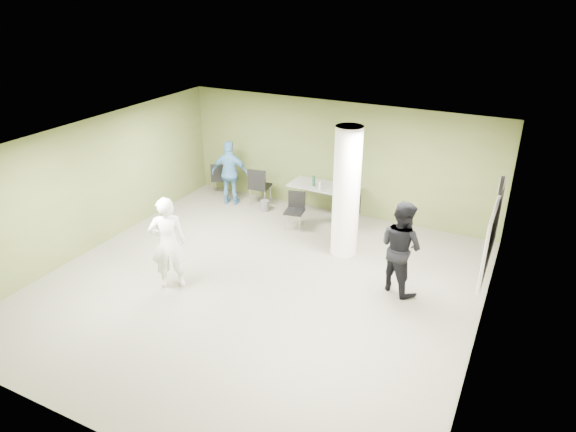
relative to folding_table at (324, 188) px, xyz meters
The scene contains 17 objects.
floor 3.63m from the folding_table, 87.70° to the right, with size 8.00×8.00×0.00m, color #575644.
ceiling 4.09m from the folding_table, 87.70° to the right, with size 8.00×8.00×0.00m, color white.
wall_back 0.80m from the folding_table, 72.63° to the left, with size 8.00×0.02×2.80m, color #4D5729.
wall_left 5.28m from the folding_table, 137.42° to the right, with size 0.02×8.00×2.80m, color #4D5729.
wall_right_cream 5.49m from the folding_table, 40.56° to the right, with size 0.02×8.00×2.80m, color beige.
column 2.03m from the folding_table, 53.52° to the right, with size 0.56×0.56×2.80m, color silver.
whiteboard 4.75m from the folding_table, 29.98° to the right, with size 0.05×2.30×1.30m.
wall_clock 4.96m from the folding_table, 29.97° to the right, with size 0.06×0.32×0.32m.
folding_table is the anchor object (origin of this frame).
wastebasket 1.62m from the folding_table, 165.90° to the right, with size 0.24×0.24×0.27m, color #4C4C4C.
chair_back_left 3.06m from the folding_table, behind, with size 0.60×0.60×0.91m.
chair_back_right 1.77m from the folding_table, behind, with size 0.57×0.57×1.01m.
chair_table_left 0.95m from the folding_table, 113.12° to the right, with size 0.50×0.50×0.86m.
chair_table_right 0.90m from the folding_table, 20.07° to the right, with size 0.56×0.56×0.87m.
woman_white 4.47m from the folding_table, 107.48° to the right, with size 0.67×0.44×1.85m, color silver.
man_black 3.55m from the folding_table, 43.51° to the right, with size 0.88×0.69×1.81m, color black.
man_blue 2.48m from the folding_table, behind, with size 0.99×0.41×1.69m, color teal.
Camera 1 is at (4.29, -7.27, 5.40)m, focal length 32.00 mm.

